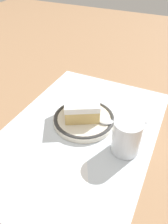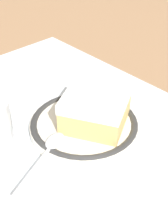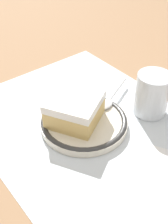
{
  "view_description": "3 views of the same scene",
  "coord_description": "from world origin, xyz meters",
  "px_view_note": "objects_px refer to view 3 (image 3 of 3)",
  "views": [
    {
      "loc": [
        -0.38,
        -0.19,
        0.41
      ],
      "look_at": [
        0.04,
        0.01,
        0.04
      ],
      "focal_mm": 35.4,
      "sensor_mm": 36.0,
      "label": 1
    },
    {
      "loc": [
        0.33,
        -0.27,
        0.33
      ],
      "look_at": [
        0.04,
        0.01,
        0.04
      ],
      "focal_mm": 52.46,
      "sensor_mm": 36.0,
      "label": 2
    },
    {
      "loc": [
        -0.29,
        0.27,
        0.39
      ],
      "look_at": [
        0.04,
        0.01,
        0.04
      ],
      "focal_mm": 46.78,
      "sensor_mm": 36.0,
      "label": 3
    }
  ],
  "objects_px": {
    "plate": "(84,122)",
    "spoon": "(109,100)",
    "cup": "(152,97)",
    "napkin": "(158,166)",
    "cake_slice": "(75,109)"
  },
  "relations": [
    {
      "from": "spoon",
      "to": "cake_slice",
      "type": "bearing_deg",
      "value": 90.96
    },
    {
      "from": "spoon",
      "to": "cup",
      "type": "bearing_deg",
      "value": -139.17
    },
    {
      "from": "plate",
      "to": "spoon",
      "type": "xyz_separation_m",
      "value": [
        0.01,
        -0.08,
        0.01
      ]
    },
    {
      "from": "cup",
      "to": "napkin",
      "type": "relative_size",
      "value": 0.91
    },
    {
      "from": "plate",
      "to": "spoon",
      "type": "height_order",
      "value": "spoon"
    },
    {
      "from": "spoon",
      "to": "napkin",
      "type": "bearing_deg",
      "value": 165.42
    },
    {
      "from": "cake_slice",
      "to": "spoon",
      "type": "relative_size",
      "value": 1.02
    },
    {
      "from": "plate",
      "to": "spoon",
      "type": "relative_size",
      "value": 1.38
    },
    {
      "from": "plate",
      "to": "cup",
      "type": "distance_m",
      "value": 0.15
    },
    {
      "from": "spoon",
      "to": "plate",
      "type": "bearing_deg",
      "value": 99.63
    },
    {
      "from": "cup",
      "to": "napkin",
      "type": "xyz_separation_m",
      "value": [
        -0.11,
        0.1,
        -0.04
      ]
    },
    {
      "from": "cake_slice",
      "to": "napkin",
      "type": "bearing_deg",
      "value": -164.64
    },
    {
      "from": "spoon",
      "to": "cup",
      "type": "xyz_separation_m",
      "value": [
        -0.06,
        -0.05,
        0.02
      ]
    },
    {
      "from": "cake_slice",
      "to": "spoon",
      "type": "xyz_separation_m",
      "value": [
        0.0,
        -0.09,
        -0.02
      ]
    },
    {
      "from": "plate",
      "to": "cup",
      "type": "height_order",
      "value": "cup"
    }
  ]
}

